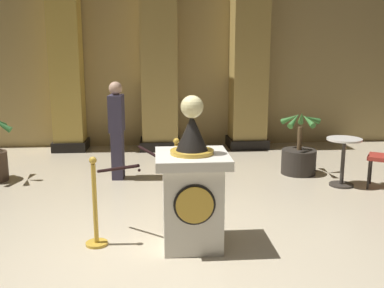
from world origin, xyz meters
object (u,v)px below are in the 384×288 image
object	(u,v)px
bystander_guest	(117,128)
cafe_table	(343,156)
potted_palm_right	(299,157)
stanchion_near	(177,186)
stanchion_far	(95,215)
pedestal_clock	(192,189)

from	to	relation	value
bystander_guest	cafe_table	world-z (taller)	bystander_guest
potted_palm_right	stanchion_near	bearing A→B (deg)	-142.85
bystander_guest	cafe_table	xyz separation A→B (m)	(3.51, -0.70, -0.36)
stanchion_near	bystander_guest	xyz separation A→B (m)	(-0.89, 1.60, 0.50)
stanchion_near	stanchion_far	size ratio (longest dim) A/B	0.99
pedestal_clock	bystander_guest	xyz separation A→B (m)	(-1.00, 2.67, 0.20)
potted_palm_right	bystander_guest	distance (m)	3.10
pedestal_clock	cafe_table	size ratio (longest dim) A/B	2.16
potted_palm_right	cafe_table	bearing A→B (deg)	-58.38
potted_palm_right	cafe_table	xyz separation A→B (m)	(0.46, -0.74, 0.19)
potted_palm_right	pedestal_clock	bearing A→B (deg)	-127.12
pedestal_clock	potted_palm_right	distance (m)	3.42
cafe_table	stanchion_far	bearing A→B (deg)	-152.08
stanchion_near	stanchion_far	bearing A→B (deg)	-133.38
pedestal_clock	stanchion_far	bearing A→B (deg)	174.92
stanchion_near	bystander_guest	distance (m)	1.90
pedestal_clock	cafe_table	distance (m)	3.19
cafe_table	pedestal_clock	bearing A→B (deg)	-141.83
pedestal_clock	stanchion_near	bearing A→B (deg)	96.12
stanchion_far	stanchion_near	bearing A→B (deg)	46.62
pedestal_clock	stanchion_far	size ratio (longest dim) A/B	1.65
stanchion_near	stanchion_far	xyz separation A→B (m)	(-0.92, -0.98, 0.00)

